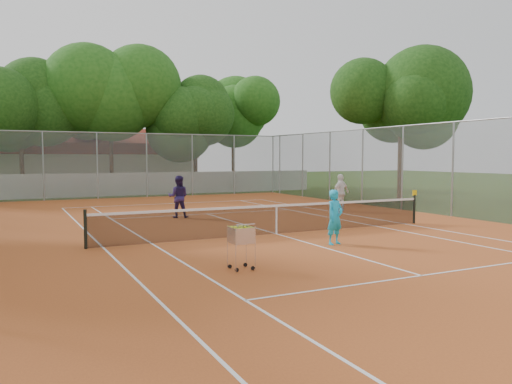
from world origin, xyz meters
name	(u,v)px	position (x,y,z in m)	size (l,w,h in m)	color
ground	(276,235)	(0.00, 0.00, 0.00)	(120.00, 120.00, 0.00)	#1C350E
court_pad	(276,234)	(0.00, 0.00, 0.01)	(18.00, 34.00, 0.02)	#B15422
court_lines	(276,234)	(0.00, 0.00, 0.02)	(10.98, 23.78, 0.01)	white
tennis_net	(276,219)	(0.00, 0.00, 0.51)	(11.88, 0.10, 0.98)	black
perimeter_fence	(277,173)	(0.00, 0.00, 2.00)	(18.00, 34.00, 4.00)	slate
boundary_wall	(140,184)	(0.00, 19.00, 0.75)	(26.00, 0.30, 1.50)	silver
clubhouse	(87,161)	(-2.00, 29.00, 2.20)	(16.40, 9.00, 4.40)	beige
tropical_trees	(129,122)	(0.00, 22.00, 5.00)	(29.00, 19.00, 10.00)	#13370D
player_near	(335,217)	(0.58, -2.44, 0.81)	(0.57, 0.38, 1.57)	#1AADDD
player_far_left	(178,197)	(-1.52, 5.67, 0.89)	(0.85, 0.66, 1.74)	#211746
player_far_right	(341,193)	(6.00, 4.76, 0.88)	(1.01, 0.42, 1.73)	silver
ball_hopper	(241,246)	(-3.18, -4.20, 0.55)	(0.51, 0.51, 1.05)	silver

